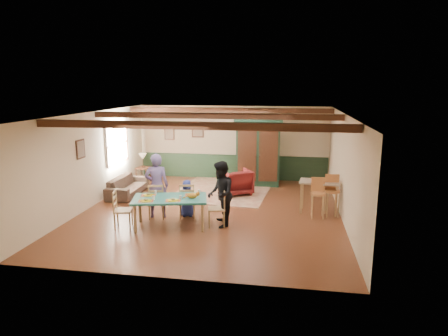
% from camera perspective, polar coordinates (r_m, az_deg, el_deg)
% --- Properties ---
extents(floor, '(8.00, 8.00, 0.00)m').
position_cam_1_polar(floor, '(11.19, -1.78, -6.15)').
color(floor, '#512617').
rests_on(floor, ground).
extents(wall_back, '(7.00, 0.02, 2.70)m').
position_cam_1_polar(wall_back, '(14.74, 1.21, 3.63)').
color(wall_back, beige).
rests_on(wall_back, floor).
extents(wall_left, '(0.02, 8.00, 2.70)m').
position_cam_1_polar(wall_left, '(12.03, -18.41, 1.15)').
color(wall_left, beige).
rests_on(wall_left, floor).
extents(wall_right, '(0.02, 8.00, 2.70)m').
position_cam_1_polar(wall_right, '(10.75, 16.81, 0.03)').
color(wall_right, beige).
rests_on(wall_right, floor).
extents(ceiling, '(7.00, 8.00, 0.02)m').
position_cam_1_polar(ceiling, '(10.67, -1.87, 7.78)').
color(ceiling, white).
rests_on(ceiling, wall_back).
extents(wainscot_back, '(6.95, 0.03, 0.90)m').
position_cam_1_polar(wainscot_back, '(14.88, 1.18, 0.18)').
color(wainscot_back, '#1A301E').
rests_on(wainscot_back, floor).
extents(ceiling_beam_front, '(6.95, 0.16, 0.16)m').
position_cam_1_polar(ceiling_beam_front, '(8.45, -4.93, 6.05)').
color(ceiling_beam_front, black).
rests_on(ceiling_beam_front, ceiling).
extents(ceiling_beam_mid, '(6.95, 0.16, 0.16)m').
position_cam_1_polar(ceiling_beam_mid, '(11.07, -1.46, 7.46)').
color(ceiling_beam_mid, black).
rests_on(ceiling_beam_mid, ceiling).
extents(ceiling_beam_back, '(6.95, 0.16, 0.16)m').
position_cam_1_polar(ceiling_beam_back, '(13.63, 0.62, 8.28)').
color(ceiling_beam_back, black).
rests_on(ceiling_beam_back, ceiling).
extents(window_left, '(0.06, 1.60, 1.30)m').
position_cam_1_polar(window_left, '(13.49, -15.02, 3.31)').
color(window_left, white).
rests_on(window_left, wall_left).
extents(picture_left_wall, '(0.04, 0.42, 0.52)m').
position_cam_1_polar(picture_left_wall, '(11.43, -19.79, 2.56)').
color(picture_left_wall, gray).
rests_on(picture_left_wall, wall_left).
extents(picture_back_a, '(0.45, 0.04, 0.55)m').
position_cam_1_polar(picture_back_a, '(14.90, -3.78, 5.43)').
color(picture_back_a, gray).
rests_on(picture_back_a, wall_back).
extents(picture_back_b, '(0.38, 0.04, 0.48)m').
position_cam_1_polar(picture_back_b, '(15.20, -7.83, 4.91)').
color(picture_back_b, gray).
rests_on(picture_back_b, wall_back).
extents(dining_table, '(1.96, 1.36, 0.74)m').
position_cam_1_polar(dining_table, '(9.96, -7.69, -6.31)').
color(dining_table, '#21685F').
rests_on(dining_table, floor).
extents(dining_chair_far_left, '(0.50, 0.52, 0.94)m').
position_cam_1_polar(dining_chair_far_left, '(10.64, -9.57, -4.62)').
color(dining_chair_far_left, '#A27E51').
rests_on(dining_chair_far_left, floor).
extents(dining_chair_far_right, '(0.50, 0.52, 0.94)m').
position_cam_1_polar(dining_chair_far_right, '(10.59, -5.29, -4.59)').
color(dining_chair_far_right, '#A27E51').
rests_on(dining_chair_far_right, floor).
extents(dining_chair_end_left, '(0.52, 0.50, 0.94)m').
position_cam_1_polar(dining_chair_end_left, '(10.08, -14.22, -5.76)').
color(dining_chair_end_left, '#A27E51').
rests_on(dining_chair_end_left, floor).
extents(dining_chair_end_right, '(0.52, 0.50, 0.94)m').
position_cam_1_polar(dining_chair_end_right, '(9.90, -1.09, -5.70)').
color(dining_chair_end_right, '#A27E51').
rests_on(dining_chair_end_right, floor).
extents(person_man, '(0.70, 0.54, 1.71)m').
position_cam_1_polar(person_man, '(10.62, -9.60, -2.51)').
color(person_man, '#60508A').
rests_on(person_man, floor).
extents(person_woman, '(0.78, 0.91, 1.64)m').
position_cam_1_polar(person_woman, '(9.81, -0.51, -3.76)').
color(person_woman, black).
rests_on(person_woman, floor).
extents(person_child, '(0.55, 0.42, 1.00)m').
position_cam_1_polar(person_child, '(10.65, -5.28, -4.33)').
color(person_child, navy).
rests_on(person_child, floor).
extents(cat, '(0.38, 0.21, 0.18)m').
position_cam_1_polar(cat, '(9.70, -4.59, -3.88)').
color(cat, '#C27522').
rests_on(cat, dining_table).
extents(place_setting_near_left, '(0.45, 0.38, 0.11)m').
position_cam_1_polar(place_setting_near_left, '(9.65, -11.11, -4.36)').
color(place_setting_near_left, gold).
rests_on(place_setting_near_left, dining_table).
extents(place_setting_near_center, '(0.45, 0.38, 0.11)m').
position_cam_1_polar(place_setting_near_center, '(9.59, -7.28, -4.35)').
color(place_setting_near_center, gold).
rests_on(place_setting_near_center, dining_table).
extents(place_setting_far_left, '(0.45, 0.38, 0.11)m').
position_cam_1_polar(place_setting_far_left, '(10.13, -10.74, -3.58)').
color(place_setting_far_left, gold).
rests_on(place_setting_far_left, dining_table).
extents(place_setting_far_right, '(0.45, 0.38, 0.11)m').
position_cam_1_polar(place_setting_far_right, '(10.04, -4.55, -3.54)').
color(place_setting_far_right, gold).
rests_on(place_setting_far_right, dining_table).
extents(area_rug, '(3.22, 3.72, 0.01)m').
position_cam_1_polar(area_rug, '(13.34, -0.05, -3.15)').
color(area_rug, '#C4B48E').
rests_on(area_rug, floor).
extents(armoire, '(1.67, 0.75, 2.30)m').
position_cam_1_polar(armoire, '(13.84, 4.85, 2.21)').
color(armoire, '#133122').
rests_on(armoire, floor).
extents(armchair, '(1.17, 1.18, 0.80)m').
position_cam_1_polar(armchair, '(12.78, 1.85, -1.99)').
color(armchair, '#410D10').
rests_on(armchair, floor).
extents(sofa, '(0.78, 1.96, 0.57)m').
position_cam_1_polar(sofa, '(13.13, -13.59, -2.47)').
color(sofa, '#3C2E25').
rests_on(sofa, floor).
extents(end_table, '(0.48, 0.48, 0.55)m').
position_cam_1_polar(end_table, '(14.64, -11.43, -0.95)').
color(end_table, black).
rests_on(end_table, floor).
extents(table_lamp, '(0.31, 0.31, 0.50)m').
position_cam_1_polar(table_lamp, '(14.53, -11.52, 1.08)').
color(table_lamp, beige).
rests_on(table_lamp, end_table).
extents(counter_table, '(1.12, 0.73, 0.89)m').
position_cam_1_polar(counter_table, '(11.25, 13.40, -4.03)').
color(counter_table, beige).
rests_on(counter_table, floor).
extents(bar_stool_left, '(0.38, 0.42, 1.06)m').
position_cam_1_polar(bar_stool_left, '(10.77, 13.25, -4.25)').
color(bar_stool_left, '#C5814C').
rests_on(bar_stool_left, floor).
extents(bar_stool_right, '(0.42, 0.46, 1.11)m').
position_cam_1_polar(bar_stool_right, '(11.01, 15.23, -3.87)').
color(bar_stool_right, '#C5814C').
rests_on(bar_stool_right, floor).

